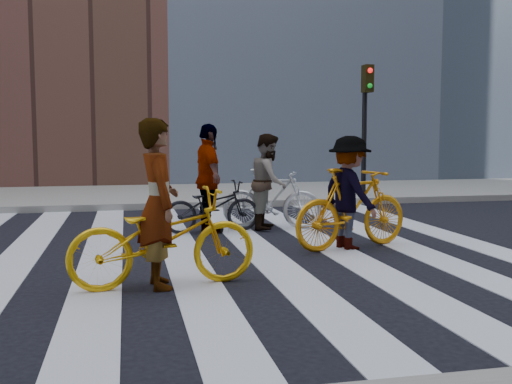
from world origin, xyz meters
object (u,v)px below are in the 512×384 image
object	(u,v)px
rider_right	(349,193)
bike_silver_mid	(272,199)
bike_dark_rear	(212,207)
bike_yellow_right	(352,208)
rider_rear	(209,178)
rider_left	(158,204)
bike_yellow_left	(163,238)
traffic_signal	(366,109)
rider_mid	(269,181)

from	to	relation	value
rider_right	bike_silver_mid	bearing A→B (deg)	0.60
bike_silver_mid	bike_dark_rear	world-z (taller)	bike_silver_mid
bike_yellow_right	rider_right	xyz separation A→B (m)	(-0.05, 0.00, 0.23)
bike_yellow_right	rider_rear	bearing A→B (deg)	27.56
rider_right	rider_rear	world-z (taller)	rider_rear
bike_dark_rear	rider_left	world-z (taller)	rider_left
bike_silver_mid	rider_left	bearing A→B (deg)	170.45
bike_yellow_left	bike_yellow_right	world-z (taller)	bike_yellow_right
traffic_signal	rider_rear	distance (m)	5.80
bike_dark_rear	rider_rear	distance (m)	0.49
traffic_signal	bike_yellow_right	size ratio (longest dim) A/B	1.68
bike_yellow_left	rider_rear	bearing A→B (deg)	-22.87
bike_yellow_left	bike_yellow_right	xyz separation A→B (m)	(2.84, 1.65, 0.05)
bike_silver_mid	rider_mid	size ratio (longest dim) A/B	1.05
bike_yellow_right	rider_right	world-z (taller)	rider_right
bike_silver_mid	bike_yellow_right	distance (m)	2.20
rider_left	rider_mid	distance (m)	4.29
traffic_signal	bike_yellow_right	xyz separation A→B (m)	(-2.48, -5.50, -1.68)
rider_rear	rider_mid	bearing A→B (deg)	-87.30
bike_yellow_left	rider_left	distance (m)	0.38
bike_yellow_left	bike_silver_mid	world-z (taller)	bike_yellow_left
bike_yellow_left	rider_left	size ratio (longest dim) A/B	1.12
rider_rear	bike_dark_rear	bearing A→B (deg)	-97.08
bike_yellow_right	bike_dark_rear	distance (m)	2.62
bike_yellow_left	rider_mid	world-z (taller)	rider_mid
bike_dark_rear	rider_right	world-z (taller)	rider_right
bike_yellow_left	bike_dark_rear	xyz separation A→B (m)	(1.04, 3.54, -0.10)
rider_mid	bike_yellow_left	bearing A→B (deg)	171.61
rider_left	rider_rear	world-z (taller)	rider_rear
bike_yellow_left	rider_rear	xyz separation A→B (m)	(0.99, 3.54, 0.38)
bike_dark_rear	traffic_signal	bearing A→B (deg)	-56.91
rider_right	bike_dark_rear	bearing A→B (deg)	25.97
traffic_signal	rider_left	distance (m)	9.04
rider_right	rider_rear	bearing A→B (deg)	26.78
bike_yellow_left	rider_left	bearing A→B (deg)	82.71
bike_silver_mid	bike_yellow_right	world-z (taller)	bike_yellow_right
bike_dark_rear	bike_silver_mid	bearing A→B (deg)	-87.30
rider_mid	bike_dark_rear	bearing A→B (deg)	121.07
rider_left	rider_mid	xyz separation A→B (m)	(2.13, 3.73, -0.08)
rider_left	traffic_signal	bearing A→B (deg)	-44.18
bike_yellow_left	bike_dark_rear	bearing A→B (deg)	-23.62
bike_dark_rear	rider_mid	world-z (taller)	rider_mid
rider_left	rider_rear	xyz separation A→B (m)	(1.04, 3.54, 0.00)
bike_yellow_left	rider_right	xyz separation A→B (m)	(2.79, 1.65, 0.28)
traffic_signal	rider_right	size ratio (longest dim) A/B	2.01
bike_yellow_left	bike_dark_rear	world-z (taller)	bike_yellow_left
rider_left	rider_right	world-z (taller)	rider_left
rider_right	bike_yellow_right	bearing A→B (deg)	-106.88
bike_silver_mid	rider_left	size ratio (longest dim) A/B	0.96
bike_silver_mid	bike_yellow_right	xyz separation A→B (m)	(0.70, -2.08, 0.06)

